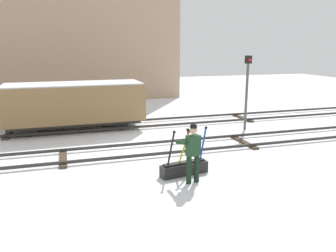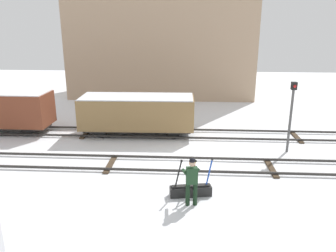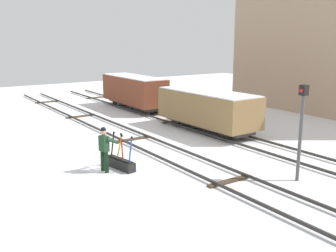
% 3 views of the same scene
% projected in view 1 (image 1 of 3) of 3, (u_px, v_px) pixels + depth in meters
% --- Properties ---
extents(ground_plane, '(60.00, 60.00, 0.00)m').
position_uv_depth(ground_plane, '(161.00, 151.00, 12.68)').
color(ground_plane, white).
extents(track_main_line, '(44.00, 1.94, 0.18)m').
position_uv_depth(track_main_line, '(161.00, 148.00, 12.66)').
color(track_main_line, '#2D2B28').
rests_on(track_main_line, ground_plane).
extents(track_siding_near, '(44.00, 1.94, 0.18)m').
position_uv_depth(track_siding_near, '(137.00, 124.00, 16.61)').
color(track_siding_near, '#2D2B28').
rests_on(track_siding_near, ground_plane).
extents(switch_lever_frame, '(1.57, 0.62, 1.45)m').
position_uv_depth(switch_lever_frame, '(184.00, 167.00, 10.25)').
color(switch_lever_frame, black).
rests_on(switch_lever_frame, ground_plane).
extents(rail_worker, '(0.62, 0.71, 1.75)m').
position_uv_depth(rail_worker, '(193.00, 150.00, 9.49)').
color(rail_worker, black).
rests_on(rail_worker, ground_plane).
extents(signal_post, '(0.24, 0.32, 3.44)m').
position_uv_depth(signal_post, '(247.00, 84.00, 15.49)').
color(signal_post, '#4C4C4C').
rests_on(signal_post, ground_plane).
extents(apartment_building, '(15.42, 5.65, 11.03)m').
position_uv_depth(apartment_building, '(73.00, 24.00, 25.17)').
color(apartment_building, tan).
rests_on(apartment_building, ground_plane).
extents(freight_car_far_end, '(6.24, 2.37, 2.21)m').
position_uv_depth(freight_car_far_end, '(75.00, 103.00, 15.51)').
color(freight_car_far_end, '#2D2B28').
rests_on(freight_car_far_end, ground_plane).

